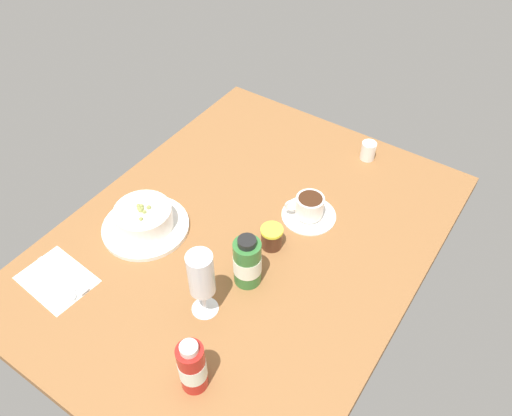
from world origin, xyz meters
TOP-DOWN VIEW (x-y plane):
  - ground_plane at (0.00, 0.00)cm, footprint 110.00×84.00cm
  - porridge_bowl at (11.67, -22.45)cm, footprint 22.01×22.01cm
  - cutlery_setting at (35.37, -28.14)cm, footprint 13.86×17.97cm
  - coffee_cup at (-15.31, 9.60)cm, footprint 14.19×14.19cm
  - creamer_jug at (-45.28, 12.10)cm, footprint 4.21×5.10cm
  - wine_glass at (22.18, 4.89)cm, footprint 6.00×6.00cm
  - jam_jar at (-1.56, 7.05)cm, footprint 5.49×5.49cm
  - sauce_bottle_green at (10.27, 8.08)cm, footprint 6.48×6.48cm
  - sauce_bottle_red at (36.95, 13.91)cm, footprint 5.46×5.46cm

SIDE VIEW (x-z plane):
  - ground_plane at x=0.00cm, z-range -3.00..0.00cm
  - cutlery_setting at x=35.37cm, z-range -0.19..0.71cm
  - coffee_cup at x=-15.31cm, z-range -0.49..5.98cm
  - creamer_jug at x=-45.28cm, z-range -0.15..5.79cm
  - jam_jar at x=-1.56cm, z-range 0.03..5.93cm
  - porridge_bowl at x=11.67cm, z-range -0.50..7.07cm
  - sauce_bottle_green at x=10.27cm, z-range -0.60..13.42cm
  - sauce_bottle_red at x=36.95cm, z-range -0.57..13.61cm
  - wine_glass at x=22.18cm, z-range 2.76..20.91cm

